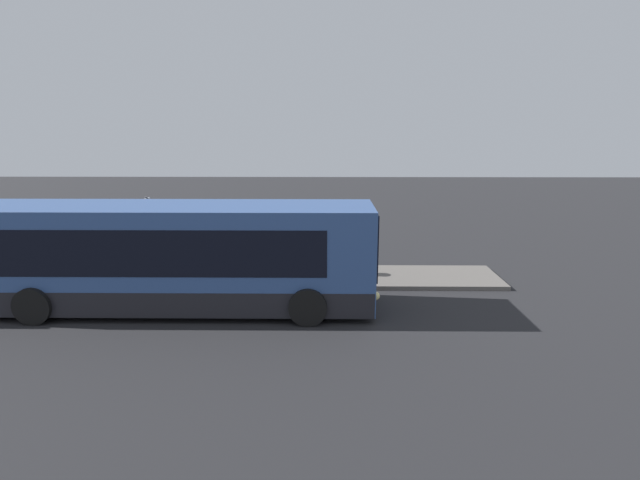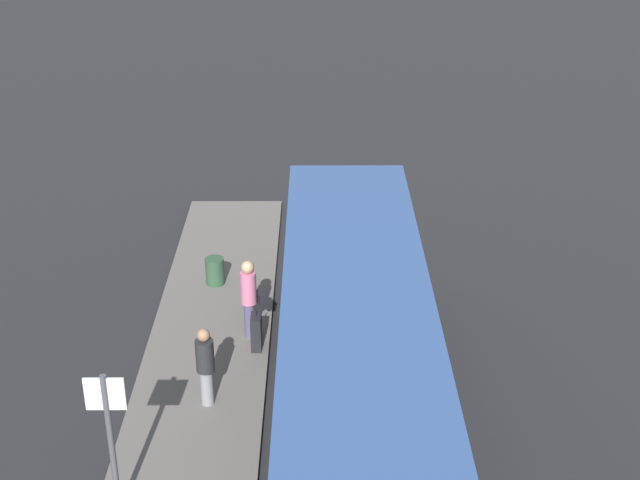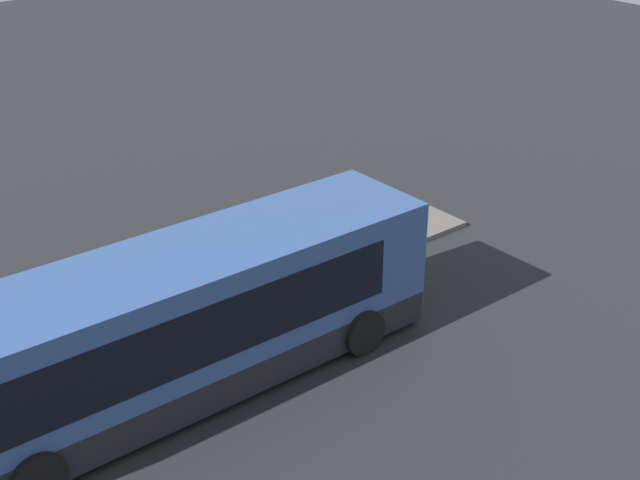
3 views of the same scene
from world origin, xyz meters
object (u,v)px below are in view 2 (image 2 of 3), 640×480
object	(u,v)px
suitcase	(256,332)
trash_bin	(215,271)
sign_post	(109,429)
passenger_waiting	(205,364)
bus_lead	(356,367)
passenger_boarding	(250,295)

from	to	relation	value
suitcase	trash_bin	size ratio (longest dim) A/B	1.54
sign_post	passenger_waiting	bearing A→B (deg)	-20.82
suitcase	trash_bin	distance (m)	3.00
bus_lead	passenger_boarding	world-z (taller)	bus_lead
passenger_boarding	passenger_waiting	distance (m)	2.45
passenger_boarding	sign_post	world-z (taller)	sign_post
suitcase	trash_bin	world-z (taller)	suitcase
bus_lead	passenger_waiting	size ratio (longest dim) A/B	7.06
bus_lead	sign_post	bearing A→B (deg)	118.10
bus_lead	suitcase	size ratio (longest dim) A/B	11.43
bus_lead	trash_bin	world-z (taller)	bus_lead
passenger_boarding	suitcase	distance (m)	0.77
bus_lead	trash_bin	size ratio (longest dim) A/B	17.58
bus_lead	passenger_waiting	bearing A→B (deg)	73.06
bus_lead	suitcase	xyz separation A→B (m)	(2.72, 1.92, -0.99)
suitcase	trash_bin	xyz separation A→B (m)	(2.78, 1.14, -0.06)
bus_lead	trash_bin	distance (m)	6.38
passenger_waiting	sign_post	distance (m)	3.16
suitcase	sign_post	distance (m)	5.27
passenger_boarding	suitcase	world-z (taller)	passenger_boarding
passenger_waiting	trash_bin	world-z (taller)	passenger_waiting
passenger_waiting	suitcase	xyz separation A→B (m)	(1.89, -0.81, -0.50)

